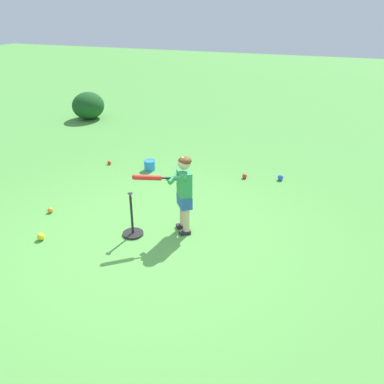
{
  "coord_description": "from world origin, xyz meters",
  "views": [
    {
      "loc": [
        1.97,
        -4.06,
        2.88
      ],
      "look_at": [
        0.28,
        0.67,
        0.45
      ],
      "focal_mm": 37.54,
      "sensor_mm": 36.0,
      "label": 1
    }
  ],
  "objects_px": {
    "play_ball_behind_batter": "(245,176)",
    "play_ball_midfield": "(50,210)",
    "play_ball_near_batter": "(41,237)",
    "batting_tee": "(133,228)",
    "play_ball_by_bucket": "(280,178)",
    "play_ball_center_lawn": "(109,163)",
    "toy_bucket": "(150,165)",
    "child_batter": "(182,188)"
  },
  "relations": [
    {
      "from": "toy_bucket",
      "to": "child_batter",
      "type": "bearing_deg",
      "value": -53.55
    },
    {
      "from": "play_ball_by_bucket",
      "to": "play_ball_near_batter",
      "type": "relative_size",
      "value": 0.98
    },
    {
      "from": "play_ball_midfield",
      "to": "batting_tee",
      "type": "distance_m",
      "value": 1.45
    },
    {
      "from": "play_ball_center_lawn",
      "to": "play_ball_behind_batter",
      "type": "bearing_deg",
      "value": 4.9
    },
    {
      "from": "play_ball_by_bucket",
      "to": "play_ball_center_lawn",
      "type": "bearing_deg",
      "value": -173.64
    },
    {
      "from": "play_ball_behind_batter",
      "to": "play_ball_center_lawn",
      "type": "relative_size",
      "value": 1.18
    },
    {
      "from": "child_batter",
      "to": "play_ball_center_lawn",
      "type": "height_order",
      "value": "child_batter"
    },
    {
      "from": "child_batter",
      "to": "play_ball_center_lawn",
      "type": "xyz_separation_m",
      "value": [
        -2.19,
        1.81,
        -0.61
      ]
    },
    {
      "from": "batting_tee",
      "to": "toy_bucket",
      "type": "distance_m",
      "value": 2.27
    },
    {
      "from": "play_ball_behind_batter",
      "to": "play_ball_by_bucket",
      "type": "xyz_separation_m",
      "value": [
        0.61,
        0.13,
        0.01
      ]
    },
    {
      "from": "play_ball_center_lawn",
      "to": "play_ball_midfield",
      "type": "bearing_deg",
      "value": -85.57
    },
    {
      "from": "batting_tee",
      "to": "play_ball_by_bucket",
      "type": "bearing_deg",
      "value": 57.08
    },
    {
      "from": "child_batter",
      "to": "batting_tee",
      "type": "height_order",
      "value": "child_batter"
    },
    {
      "from": "play_ball_behind_batter",
      "to": "play_ball_midfield",
      "type": "relative_size",
      "value": 1.08
    },
    {
      "from": "play_ball_by_bucket",
      "to": "play_ball_near_batter",
      "type": "distance_m",
      "value": 4.04
    },
    {
      "from": "play_ball_by_bucket",
      "to": "play_ball_near_batter",
      "type": "xyz_separation_m",
      "value": [
        -2.69,
        -3.01,
        0.0
      ]
    },
    {
      "from": "play_ball_by_bucket",
      "to": "batting_tee",
      "type": "distance_m",
      "value": 2.96
    },
    {
      "from": "child_batter",
      "to": "play_ball_midfield",
      "type": "height_order",
      "value": "child_batter"
    },
    {
      "from": "play_ball_behind_batter",
      "to": "play_ball_near_batter",
      "type": "height_order",
      "value": "play_ball_near_batter"
    },
    {
      "from": "play_ball_behind_batter",
      "to": "play_ball_center_lawn",
      "type": "xyz_separation_m",
      "value": [
        -2.6,
        -0.22,
        -0.01
      ]
    },
    {
      "from": "play_ball_near_batter",
      "to": "child_batter",
      "type": "bearing_deg",
      "value": 26.73
    },
    {
      "from": "play_ball_midfield",
      "to": "batting_tee",
      "type": "xyz_separation_m",
      "value": [
        1.44,
        -0.14,
        0.06
      ]
    },
    {
      "from": "play_ball_midfield",
      "to": "play_ball_near_batter",
      "type": "xyz_separation_m",
      "value": [
        0.36,
        -0.67,
        0.01
      ]
    },
    {
      "from": "play_ball_behind_batter",
      "to": "toy_bucket",
      "type": "bearing_deg",
      "value": -173.16
    },
    {
      "from": "play_ball_behind_batter",
      "to": "play_ball_by_bucket",
      "type": "distance_m",
      "value": 0.62
    },
    {
      "from": "play_ball_by_bucket",
      "to": "play_ball_near_batter",
      "type": "bearing_deg",
      "value": -131.8
    },
    {
      "from": "play_ball_behind_batter",
      "to": "play_ball_midfield",
      "type": "height_order",
      "value": "play_ball_behind_batter"
    },
    {
      "from": "play_ball_by_bucket",
      "to": "toy_bucket",
      "type": "relative_size",
      "value": 0.46
    },
    {
      "from": "play_ball_behind_batter",
      "to": "batting_tee",
      "type": "distance_m",
      "value": 2.55
    },
    {
      "from": "child_batter",
      "to": "play_ball_near_batter",
      "type": "height_order",
      "value": "child_batter"
    },
    {
      "from": "child_batter",
      "to": "play_ball_center_lawn",
      "type": "distance_m",
      "value": 2.91
    },
    {
      "from": "play_ball_center_lawn",
      "to": "batting_tee",
      "type": "distance_m",
      "value": 2.66
    },
    {
      "from": "play_ball_behind_batter",
      "to": "batting_tee",
      "type": "bearing_deg",
      "value": -113.04
    },
    {
      "from": "play_ball_midfield",
      "to": "toy_bucket",
      "type": "xyz_separation_m",
      "value": [
        0.69,
        2.0,
        0.06
      ]
    },
    {
      "from": "play_ball_near_batter",
      "to": "toy_bucket",
      "type": "relative_size",
      "value": 0.47
    },
    {
      "from": "play_ball_center_lawn",
      "to": "play_ball_near_batter",
      "type": "relative_size",
      "value": 0.72
    },
    {
      "from": "play_ball_center_lawn",
      "to": "batting_tee",
      "type": "bearing_deg",
      "value": -53.06
    },
    {
      "from": "play_ball_center_lawn",
      "to": "play_ball_by_bucket",
      "type": "distance_m",
      "value": 3.23
    },
    {
      "from": "play_ball_behind_batter",
      "to": "play_ball_midfield",
      "type": "bearing_deg",
      "value": -137.88
    },
    {
      "from": "child_batter",
      "to": "play_ball_by_bucket",
      "type": "xyz_separation_m",
      "value": [
        1.01,
        2.16,
        -0.6
      ]
    },
    {
      "from": "play_ball_center_lawn",
      "to": "batting_tee",
      "type": "xyz_separation_m",
      "value": [
        1.6,
        -2.13,
        0.07
      ]
    },
    {
      "from": "child_batter",
      "to": "toy_bucket",
      "type": "xyz_separation_m",
      "value": [
        -1.34,
        1.82,
        -0.55
      ]
    }
  ]
}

